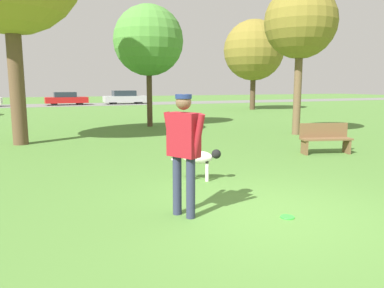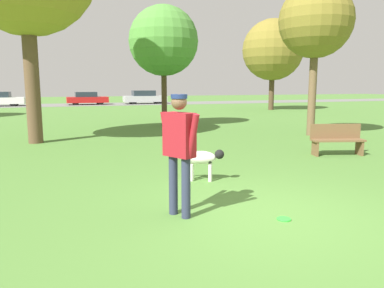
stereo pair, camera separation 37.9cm
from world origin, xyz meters
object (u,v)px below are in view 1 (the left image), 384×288
at_px(tree_mid_center, 148,41).
at_px(dog, 200,159).
at_px(parked_car_red, 66,99).
at_px(park_bench, 325,137).
at_px(frisbee, 287,217).
at_px(tree_near_right, 300,23).
at_px(person, 184,144).
at_px(tree_far_right, 254,50).
at_px(parked_car_silver, 125,97).

bearing_deg(tree_mid_center, dog, -100.98).
xyz_separation_m(parked_car_red, park_bench, (4.49, -29.64, -0.16)).
xyz_separation_m(dog, park_bench, (4.42, 1.38, 0.01)).
distance_m(frisbee, tree_near_right, 10.44).
bearing_deg(person, park_bench, 92.38).
relative_size(frisbee, parked_car_red, 0.05).
bearing_deg(frisbee, parked_car_red, 90.59).
bearing_deg(tree_near_right, tree_far_right, 64.35).
bearing_deg(tree_far_right, parked_car_silver, 120.01).
xyz_separation_m(frisbee, tree_mid_center, (1.66, 12.41, 3.83)).
bearing_deg(person, tree_far_right, 118.05).
relative_size(tree_near_right, parked_car_silver, 1.29).
height_order(tree_mid_center, tree_near_right, tree_near_right).
distance_m(dog, park_bench, 4.63).
bearing_deg(person, frisbee, 36.60).
height_order(dog, park_bench, park_bench).
bearing_deg(tree_near_right, parked_car_red, 103.77).
xyz_separation_m(tree_far_right, parked_car_silver, (-7.18, 12.43, -3.84)).
bearing_deg(dog, tree_near_right, 63.84).
height_order(person, tree_near_right, tree_near_right).
xyz_separation_m(tree_mid_center, parked_car_silver, (3.65, 20.91, -3.19)).
bearing_deg(parked_car_red, person, -93.10).
xyz_separation_m(person, parked_car_red, (1.00, 32.80, -0.45)).
relative_size(tree_near_right, tree_far_right, 0.81).
relative_size(dog, tree_far_right, 0.14).
height_order(parked_car_red, park_bench, parked_car_red).
bearing_deg(dog, frisbee, -58.09).
distance_m(dog, tree_mid_center, 10.71).
bearing_deg(park_bench, parked_car_red, 114.19).
distance_m(tree_near_right, park_bench, 5.52).
relative_size(tree_mid_center, parked_car_red, 1.39).
height_order(person, frisbee, person).
bearing_deg(parked_car_red, tree_mid_center, -85.92).
xyz_separation_m(dog, tree_far_right, (12.76, 18.44, 4.06)).
bearing_deg(park_bench, frisbee, -121.80).
bearing_deg(tree_near_right, tree_mid_center, 131.34).
bearing_deg(tree_mid_center, park_bench, -73.84).
bearing_deg(park_bench, parked_car_silver, 103.32).
distance_m(tree_mid_center, tree_near_right, 6.63).
xyz_separation_m(tree_near_right, park_bench, (-1.88, -3.63, -3.71)).
height_order(dog, parked_car_red, parked_car_red).
relative_size(frisbee, tree_far_right, 0.03).
bearing_deg(frisbee, dog, 96.49).
distance_m(person, tree_near_right, 10.49).
bearing_deg(tree_far_right, person, -124.35).
bearing_deg(parked_car_silver, tree_far_right, -59.19).
xyz_separation_m(dog, tree_near_right, (6.31, 5.00, 3.72)).
bearing_deg(park_bench, dog, -147.15).
height_order(tree_far_right, parked_car_silver, tree_far_right).
bearing_deg(tree_mid_center, person, -104.31).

